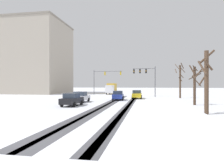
{
  "coord_description": "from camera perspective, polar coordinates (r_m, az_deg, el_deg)",
  "views": [
    {
      "loc": [
        5.83,
        -8.74,
        2.76
      ],
      "look_at": [
        0.0,
        25.1,
        2.8
      ],
      "focal_mm": 31.84,
      "sensor_mm": 36.0,
      "label": 1
    }
  ],
  "objects": [
    {
      "name": "ground_plane",
      "position": [
        10.86,
        -23.94,
        -14.78
      ],
      "size": [
        300.0,
        300.0,
        0.0
      ],
      "primitive_type": "plane",
      "color": "silver"
    },
    {
      "name": "wheel_track_left_lane",
      "position": [
        27.25,
        -0.59,
        -5.87
      ],
      "size": [
        1.12,
        39.44,
        0.01
      ],
      "primitive_type": "cube",
      "color": "#4C4C51",
      "rests_on": "ground"
    },
    {
      "name": "wheel_track_right_lane",
      "position": [
        26.92,
        4.62,
        -5.94
      ],
      "size": [
        0.81,
        39.44,
        0.01
      ],
      "primitive_type": "cube",
      "color": "#4C4C51",
      "rests_on": "ground"
    },
    {
      "name": "wheel_track_center",
      "position": [
        26.89,
        5.28,
        -5.95
      ],
      "size": [
        0.77,
        39.44,
        0.01
      ],
      "primitive_type": "cube",
      "color": "#4C4C51",
      "rests_on": "ground"
    },
    {
      "name": "wheel_track_oncoming",
      "position": [
        27.38,
        -2.02,
        -5.84
      ],
      "size": [
        1.07,
        39.44,
        0.01
      ],
      "primitive_type": "cube",
      "color": "#4C4C51",
      "rests_on": "ground"
    },
    {
      "name": "sidewalk_kerb_right",
      "position": [
        25.23,
        17.24,
        -6.21
      ],
      "size": [
        4.0,
        39.44,
        0.12
      ],
      "primitive_type": "cube",
      "color": "white",
      "rests_on": "ground"
    },
    {
      "name": "traffic_signal_near_right",
      "position": [
        42.75,
        9.76,
        2.6
      ],
      "size": [
        4.77,
        0.57,
        6.5
      ],
      "color": "#56565B",
      "rests_on": "ground"
    },
    {
      "name": "traffic_signal_far_left",
      "position": [
        51.64,
        -2.37,
        2.1
      ],
      "size": [
        7.57,
        0.66,
        6.5
      ],
      "color": "#56565B",
      "rests_on": "ground"
    },
    {
      "name": "car_yellow_cab_lead",
      "position": [
        38.41,
        7.17,
        -2.97
      ],
      "size": [
        1.85,
        4.11,
        1.62
      ],
      "color": "yellow",
      "rests_on": "ground"
    },
    {
      "name": "car_blue_second",
      "position": [
        34.53,
        1.75,
        -3.29
      ],
      "size": [
        2.02,
        4.19,
        1.62
      ],
      "color": "#233899",
      "rests_on": "ground"
    },
    {
      "name": "car_white_third",
      "position": [
        30.8,
        -9.01,
        -3.68
      ],
      "size": [
        1.99,
        4.18,
        1.62
      ],
      "color": "silver",
      "rests_on": "ground"
    },
    {
      "name": "car_black_fourth",
      "position": [
        25.87,
        -11.44,
        -4.37
      ],
      "size": [
        1.94,
        4.15,
        1.62
      ],
      "color": "black",
      "rests_on": "ground"
    },
    {
      "name": "box_truck_delivery",
      "position": [
        56.01,
        -0.16,
        -1.22
      ],
      "size": [
        2.43,
        7.45,
        3.02
      ],
      "color": "silver",
      "rests_on": "ground"
    },
    {
      "name": "bare_tree_sidewalk_near",
      "position": [
        20.25,
        25.4,
        1.23
      ],
      "size": [
        2.04,
        1.87,
        6.02
      ],
      "color": "#4C3828",
      "rests_on": "ground"
    },
    {
      "name": "bare_tree_sidewalk_mid",
      "position": [
        28.54,
        22.65,
        0.12
      ],
      "size": [
        1.96,
        2.03,
        5.33
      ],
      "color": "#423023",
      "rests_on": "ground"
    },
    {
      "name": "bare_tree_sidewalk_far",
      "position": [
        41.74,
        18.96,
        1.19
      ],
      "size": [
        1.91,
        1.86,
        7.0
      ],
      "color": "#4C3828",
      "rests_on": "ground"
    },
    {
      "name": "office_building_far_left_block",
      "position": [
        66.87,
        -21.72,
        6.95
      ],
      "size": [
        20.07,
        17.57,
        21.83
      ],
      "color": "#A89E8E",
      "rests_on": "ground"
    }
  ]
}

